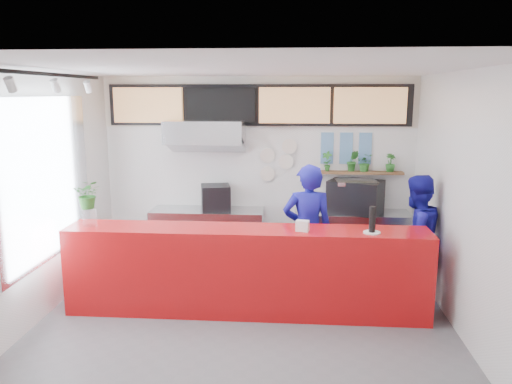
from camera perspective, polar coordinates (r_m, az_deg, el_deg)
The scene contains 44 objects.
floor at distance 6.19m, azimuth -1.47°, elevation -15.05°, with size 5.00×5.00×0.00m, color slate.
ceiling at distance 5.55m, azimuth -1.63°, elevation 13.93°, with size 5.00×5.00×0.00m, color silver.
wall_back at distance 8.13m, azimuth 0.27°, elevation 2.49°, with size 5.00×5.00×0.00m, color white.
wall_left at distance 6.44m, azimuth -24.27°, elevation -0.87°, with size 5.00×5.00×0.00m, color white.
wall_right at distance 5.97m, azimuth 23.07°, elevation -1.66°, with size 5.00×5.00×0.00m, color white.
service_counter at distance 6.34m, azimuth -1.12°, elevation -8.98°, with size 4.50×0.60×1.10m, color red.
cream_band at distance 8.03m, azimuth 0.28°, elevation 10.26°, with size 5.00×0.02×0.80m, color beige.
prep_bench at distance 8.17m, azimuth -5.52°, elevation -5.08°, with size 1.80×0.60×0.90m, color #B2B5BA.
panini_oven at distance 7.99m, azimuth -4.63°, elevation -0.63°, with size 0.44×0.44×0.40m, color black.
extraction_hood at distance 7.81m, azimuth -5.81°, elevation 6.87°, with size 1.20×0.70×0.35m, color #B2B5BA.
hood_lip at distance 7.83m, azimuth -5.79°, elevation 5.41°, with size 1.20×0.70×0.08m, color #B2B5BA.
right_bench at distance 8.10m, azimuth 10.80°, elevation -5.37°, with size 1.80×0.60×0.90m, color #B2B5BA.
espresso_machine at distance 7.94m, azimuth 11.31°, elevation -0.50°, with size 0.79×0.56×0.51m, color black.
espresso_tray at distance 7.89m, azimuth 11.37°, elevation 1.10°, with size 0.63×0.43×0.06m, color #BBBCC3.
herb_shelf at distance 8.08m, azimuth 11.63°, elevation 2.19°, with size 1.40×0.18×0.04m, color brown.
menu_board_far_left at distance 8.23m, azimuth -12.20°, elevation 9.69°, with size 1.10×0.10×0.55m, color tan.
menu_board_mid_left at distance 7.98m, azimuth -4.07°, elevation 9.87°, with size 1.10×0.10×0.55m, color black.
menu_board_mid_right at distance 7.90m, azimuth 4.41°, elevation 9.85°, with size 1.10×0.10×0.55m, color tan.
menu_board_far_right at distance 7.98m, azimuth 12.88°, elevation 9.62°, with size 1.10×0.10×0.55m, color tan.
soffit at distance 8.00m, azimuth 0.26°, elevation 9.90°, with size 4.80×0.04×0.65m, color black.
window_pane at distance 6.65m, azimuth -22.96°, elevation 1.35°, with size 0.04×2.20×1.90m, color silver.
window_frame at distance 6.64m, azimuth -22.81°, elevation 1.35°, with size 0.03×2.30×2.00m, color #B2B5BA.
track_rail at distance 6.13m, azimuth -22.02°, elevation 12.32°, with size 0.05×2.40×0.04m, color black.
dec_plate_a at distance 8.06m, azimuth 1.33°, elevation 4.20°, with size 0.24×0.24×0.03m, color silver.
dec_plate_b at distance 8.06m, azimuth 3.46°, elevation 3.47°, with size 0.24×0.24×0.03m, color silver.
dec_plate_c at distance 8.10m, azimuth 1.32°, elevation 2.09°, with size 0.24×0.24×0.03m, color silver.
dec_plate_d at distance 8.03m, azimuth 3.84°, elevation 5.23°, with size 0.24×0.24×0.03m, color silver.
photo_frame_a at distance 8.05m, azimuth 8.15°, elevation 5.87°, with size 0.20×0.02×0.25m, color #598CBF.
photo_frame_b at distance 8.07m, azimuth 10.28°, elevation 5.82°, with size 0.20×0.02×0.25m, color #598CBF.
photo_frame_c at distance 8.11m, azimuth 12.40°, elevation 5.76°, with size 0.20×0.02×0.25m, color #598CBF.
photo_frame_d at distance 8.07m, azimuth 8.10°, elevation 4.10°, with size 0.20×0.02×0.25m, color #598CBF.
photo_frame_e at distance 8.10m, azimuth 10.22°, elevation 4.06°, with size 0.20×0.02×0.25m, color #598CBF.
photo_frame_f at distance 8.13m, azimuth 12.33°, elevation 4.01°, with size 0.20×0.02×0.25m, color #598CBF.
staff_center at distance 6.74m, azimuth 5.91°, elevation -4.52°, with size 0.67×0.44×1.83m, color #161592.
staff_right at distance 7.01m, azimuth 17.69°, elevation -4.98°, with size 0.82×0.64×1.69m, color #161592.
herb_a at distance 8.00m, azimuth 8.12°, elevation 3.52°, with size 0.17×0.11×0.32m, color #296A25.
herb_b at distance 8.04m, azimuth 11.00°, elevation 3.51°, with size 0.18×0.15×0.33m, color #296A25.
herb_c at distance 8.07m, azimuth 12.37°, elevation 3.31°, with size 0.26×0.22×0.28m, color #296A25.
herb_d at distance 8.13m, azimuth 15.11°, elevation 3.25°, with size 0.16×0.14×0.29m, color #296A25.
glass_vase at distance 6.61m, azimuth -18.46°, elevation -2.75°, with size 0.18×0.18×0.21m, color white.
basil_vase at distance 6.55m, azimuth -18.62°, elevation -0.24°, with size 0.33×0.28×0.36m, color #296A25.
napkin_holder at distance 6.05m, azimuth 5.32°, elevation -3.87°, with size 0.15×0.10×0.13m, color white.
white_plate at distance 6.12m, azimuth 13.09°, elevation -4.53°, with size 0.20×0.20×0.02m, color white.
pepper_mill at distance 6.08m, azimuth 13.16°, elevation -3.05°, with size 0.08×0.08×0.31m, color black.
Camera 1 is at (0.58, -5.51, 2.74)m, focal length 35.00 mm.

